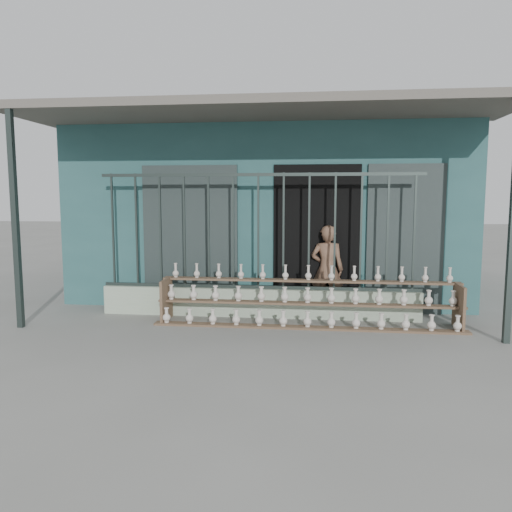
# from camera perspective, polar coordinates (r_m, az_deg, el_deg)

# --- Properties ---
(ground) EXTENTS (60.00, 60.00, 0.00)m
(ground) POSITION_cam_1_polar(r_m,az_deg,el_deg) (6.70, -1.02, -9.54)
(ground) COLOR slate
(workshop_building) EXTENTS (7.40, 6.60, 3.21)m
(workshop_building) POSITION_cam_1_polar(r_m,az_deg,el_deg) (10.64, 2.08, 5.37)
(workshop_building) COLOR #275152
(workshop_building) RESTS_ON ground
(parapet_wall) EXTENTS (5.00, 0.20, 0.45)m
(parapet_wall) POSITION_cam_1_polar(r_m,az_deg,el_deg) (7.90, 0.26, -5.34)
(parapet_wall) COLOR #A0B399
(parapet_wall) RESTS_ON ground
(security_fence) EXTENTS (5.00, 0.04, 1.80)m
(security_fence) POSITION_cam_1_polar(r_m,az_deg,el_deg) (7.74, 0.26, 2.83)
(security_fence) COLOR #283330
(security_fence) RESTS_ON parapet_wall
(shelf_rack) EXTENTS (4.50, 0.68, 0.85)m
(shelf_rack) POSITION_cam_1_polar(r_m,az_deg,el_deg) (7.41, 5.93, -5.09)
(shelf_rack) COLOR brown
(shelf_rack) RESTS_ON ground
(elderly_woman) EXTENTS (0.55, 0.39, 1.44)m
(elderly_woman) POSITION_cam_1_polar(r_m,az_deg,el_deg) (8.13, 8.14, -1.52)
(elderly_woman) COLOR brown
(elderly_woman) RESTS_ON ground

